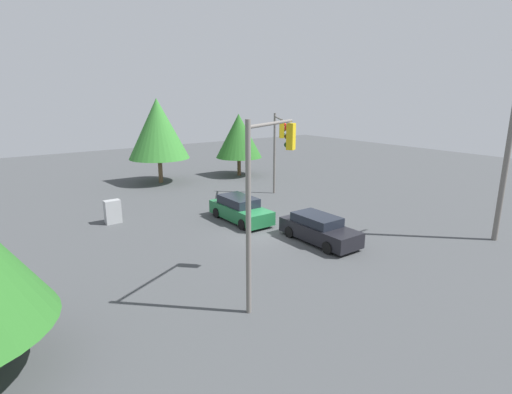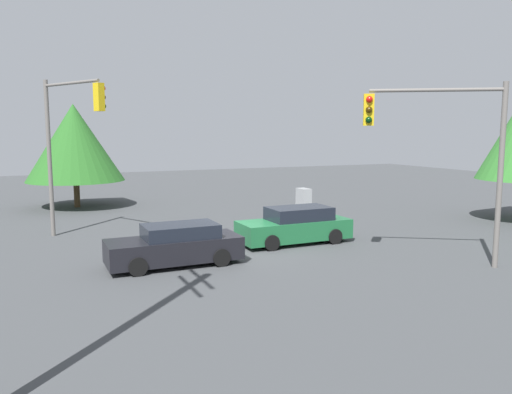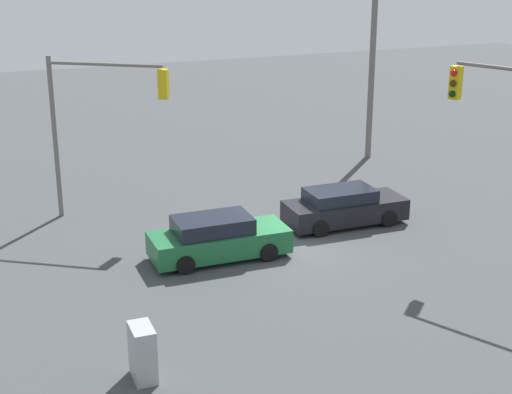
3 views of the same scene
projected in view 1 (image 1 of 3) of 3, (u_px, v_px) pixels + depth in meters
ground_plane at (267, 231)px, 22.33m from camera, size 80.00×80.00×0.00m
sedan_dark at (319, 229)px, 20.64m from camera, size 1.84×4.51×1.40m
sedan_green at (240, 209)px, 24.08m from camera, size 1.87×4.59×1.47m
traffic_signal_main at (277, 141)px, 28.29m from camera, size 2.61×3.92×6.11m
traffic_signal_cross at (267, 178)px, 14.19m from camera, size 3.59×2.09×6.69m
utility_pole_tall at (512, 129)px, 19.61m from camera, size 2.20×0.28×11.01m
electrical_cabinet at (113, 212)px, 23.63m from camera, size 0.91×0.53×1.40m
tree_far at (239, 136)px, 36.98m from camera, size 4.27×4.27×5.74m
tree_left at (158, 129)px, 33.65m from camera, size 5.10×5.10×7.17m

